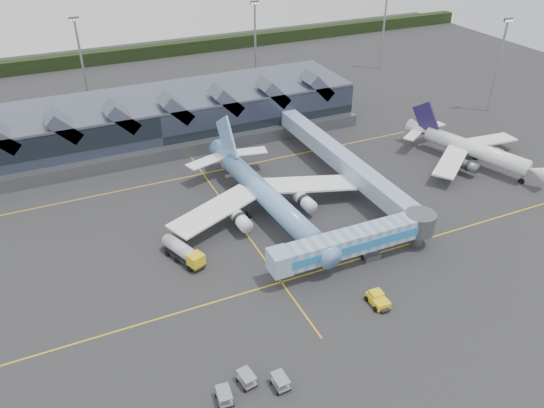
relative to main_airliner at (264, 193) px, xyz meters
name	(u,v)px	position (x,y,z in m)	size (l,w,h in m)	color
ground	(259,252)	(-5.25, -10.13, -3.83)	(260.00, 260.00, 0.00)	#2B2B2E
taxi_stripes	(236,219)	(-5.25, -0.13, -3.83)	(120.00, 60.00, 0.01)	gold
tree_line_far	(121,55)	(-5.25, 99.87, -1.83)	(260.00, 4.00, 4.00)	black
terminal	(151,120)	(-10.32, 37.22, 1.05)	(90.00, 22.25, 12.52)	black
light_masts	(236,52)	(15.75, 52.67, 8.66)	(132.40, 42.56, 22.45)	gray
main_airliner	(264,193)	(0.00, 0.00, 0.00)	(35.24, 40.62, 13.04)	#6F9AE1
regional_jet	(471,148)	(45.32, -0.11, -0.52)	(26.52, 29.71, 10.43)	white
jet_bridge	(365,239)	(8.28, -18.55, 0.10)	(27.78, 4.79, 5.84)	#6E91B8
fuel_truck	(182,251)	(-16.62, -7.12, -2.20)	(4.94, 8.53, 2.91)	black
pushback_tug	(378,299)	(4.78, -27.66, -3.08)	(2.51, 3.87, 1.68)	yellow
baggage_carts	(251,385)	(-16.49, -33.82, -2.90)	(8.19, 4.49, 1.65)	#93959B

